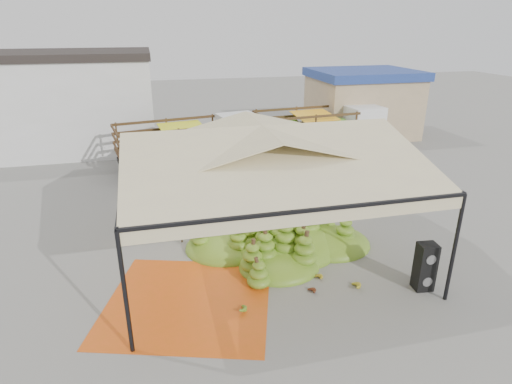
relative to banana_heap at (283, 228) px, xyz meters
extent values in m
plane|color=slate|center=(-0.67, 0.23, -0.67)|extent=(90.00, 90.00, 0.00)
cylinder|color=black|center=(-4.67, -3.77, 0.83)|extent=(0.10, 0.10, 3.00)
cylinder|color=black|center=(3.33, -3.77, 0.83)|extent=(0.10, 0.10, 3.00)
cylinder|color=black|center=(-4.67, 4.23, 0.83)|extent=(0.10, 0.10, 3.00)
cylinder|color=black|center=(3.33, 4.23, 0.83)|extent=(0.10, 0.10, 3.00)
pyramid|color=#C3B28A|center=(-0.67, 0.23, 2.83)|extent=(8.00, 8.00, 1.00)
cube|color=black|center=(-0.67, 0.23, 2.33)|extent=(8.00, 8.00, 0.08)
cube|color=#C3B28A|center=(-0.67, 0.23, 2.15)|extent=(8.00, 8.00, 0.36)
cube|color=silver|center=(-10.67, 14.23, 1.83)|extent=(14.00, 6.00, 5.00)
cube|color=black|center=(-10.67, 14.23, 4.53)|extent=(14.30, 6.30, 0.40)
cube|color=tan|center=(9.33, 13.23, 1.13)|extent=(6.00, 5.00, 3.60)
cube|color=navy|center=(9.33, 13.23, 3.18)|extent=(6.30, 5.30, 0.50)
cube|color=#D44D14|center=(-3.29, -2.23, -0.67)|extent=(5.19, 5.06, 0.01)
cube|color=red|center=(-0.75, 1.20, -0.67)|extent=(4.57, 4.71, 0.01)
ellipsoid|color=#497518|center=(0.00, 0.00, 0.00)|extent=(6.93, 5.98, 1.34)
ellipsoid|color=gold|center=(1.20, -2.73, -0.56)|extent=(0.52, 0.44, 0.22)
ellipsoid|color=gold|center=(0.38, -2.08, -0.58)|extent=(0.49, 0.44, 0.19)
ellipsoid|color=#5A2314|center=(-0.04, -2.65, -0.58)|extent=(0.46, 0.41, 0.18)
ellipsoid|color=#5A2614|center=(3.03, -2.88, -0.58)|extent=(0.41, 0.34, 0.18)
ellipsoid|color=#4A7217|center=(-2.05, -2.94, -0.57)|extent=(0.56, 0.51, 0.20)
ellipsoid|color=#3F841B|center=(-2.83, 0.15, 1.95)|extent=(0.24, 0.24, 0.20)
ellipsoid|color=#3F841B|center=(-1.33, 0.15, 1.95)|extent=(0.24, 0.24, 0.20)
ellipsoid|color=#3F841B|center=(0.17, 0.15, 1.95)|extent=(0.24, 0.24, 0.20)
cube|color=black|center=(3.03, -3.17, -0.33)|extent=(0.54, 0.48, 0.68)
cube|color=black|center=(3.03, -3.17, 0.35)|extent=(0.54, 0.48, 0.68)
imported|color=gray|center=(-1.70, 4.49, 0.30)|extent=(0.74, 0.51, 1.95)
cube|color=#483418|center=(-2.87, 8.67, 0.44)|extent=(5.65, 3.35, 0.13)
cube|color=silver|center=(0.56, 9.30, 0.55)|extent=(2.30, 2.64, 2.44)
cylinder|color=black|center=(-4.56, 7.28, -0.19)|extent=(1.00, 0.48, 0.95)
cylinder|color=black|center=(-4.94, 9.37, -0.19)|extent=(1.00, 0.48, 0.95)
cylinder|color=black|center=(-1.22, 7.89, -0.19)|extent=(1.00, 0.48, 0.95)
cylinder|color=black|center=(-1.61, 9.98, -0.19)|extent=(1.00, 0.48, 0.95)
cylinder|color=black|center=(0.55, 8.22, -0.19)|extent=(1.00, 0.48, 0.95)
cylinder|color=black|center=(0.16, 10.30, -0.19)|extent=(1.00, 0.48, 0.95)
ellipsoid|color=#527F1A|center=(-2.87, 8.67, 0.97)|extent=(4.51, 2.64, 0.74)
cube|color=yellow|center=(-2.35, 8.76, 1.39)|extent=(2.47, 2.46, 0.26)
cube|color=#523D1B|center=(4.40, 10.11, 0.44)|extent=(5.51, 2.95, 0.13)
cube|color=silver|center=(7.88, 10.45, 0.55)|extent=(2.13, 2.51, 2.44)
cylinder|color=black|center=(2.61, 8.86, -0.19)|extent=(0.98, 0.41, 0.95)
cylinder|color=black|center=(2.40, 10.97, -0.19)|extent=(0.98, 0.41, 0.95)
cylinder|color=black|center=(5.98, 9.20, -0.19)|extent=(0.98, 0.41, 0.95)
cylinder|color=black|center=(5.77, 11.31, -0.19)|extent=(0.98, 0.41, 0.95)
cylinder|color=black|center=(7.78, 9.38, -0.19)|extent=(0.98, 0.41, 0.95)
cylinder|color=black|center=(7.56, 11.49, -0.19)|extent=(0.98, 0.41, 0.95)
ellipsoid|color=#356E16|center=(4.40, 10.11, 0.97)|extent=(4.41, 2.32, 0.74)
cube|color=#FCAE1C|center=(4.93, 10.16, 1.40)|extent=(2.32, 2.31, 0.26)
camera|label=1|loc=(-3.81, -11.77, 6.15)|focal=30.00mm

